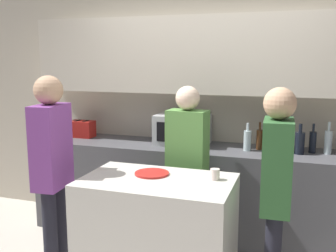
{
  "coord_description": "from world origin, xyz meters",
  "views": [
    {
      "loc": [
        0.81,
        -2.28,
        1.79
      ],
      "look_at": [
        -0.13,
        0.55,
        1.28
      ],
      "focal_mm": 42.0,
      "sensor_mm": 36.0,
      "label": 1
    }
  ],
  "objects_px": {
    "microwave": "(182,129)",
    "bottle_1": "(259,139)",
    "bottle_5": "(313,142)",
    "bottle_4": "(300,143)",
    "bottle_6": "(328,142)",
    "bottle_2": "(270,143)",
    "person_right": "(187,160)",
    "person_center": "(276,186)",
    "person_left": "(52,164)",
    "cup_0": "(215,174)",
    "bottle_0": "(247,140)",
    "bottle_3": "(285,143)",
    "plate_on_island": "(152,173)",
    "toaster": "(82,129)"
  },
  "relations": [
    {
      "from": "bottle_2",
      "to": "person_left",
      "type": "height_order",
      "value": "person_left"
    },
    {
      "from": "plate_on_island",
      "to": "person_right",
      "type": "distance_m",
      "value": 0.52
    },
    {
      "from": "bottle_1",
      "to": "person_left",
      "type": "relative_size",
      "value": 0.16
    },
    {
      "from": "bottle_0",
      "to": "bottle_4",
      "type": "xyz_separation_m",
      "value": [
        0.47,
        0.01,
        0.01
      ]
    },
    {
      "from": "person_left",
      "to": "person_center",
      "type": "relative_size",
      "value": 1.04
    },
    {
      "from": "bottle_2",
      "to": "plate_on_island",
      "type": "height_order",
      "value": "bottle_2"
    },
    {
      "from": "bottle_2",
      "to": "bottle_1",
      "type": "bearing_deg",
      "value": 136.87
    },
    {
      "from": "plate_on_island",
      "to": "bottle_2",
      "type": "bearing_deg",
      "value": 50.31
    },
    {
      "from": "bottle_4",
      "to": "cup_0",
      "type": "distance_m",
      "value": 1.13
    },
    {
      "from": "bottle_6",
      "to": "person_right",
      "type": "height_order",
      "value": "person_right"
    },
    {
      "from": "bottle_1",
      "to": "bottle_5",
      "type": "height_order",
      "value": "bottle_5"
    },
    {
      "from": "microwave",
      "to": "bottle_5",
      "type": "bearing_deg",
      "value": 0.69
    },
    {
      "from": "bottle_5",
      "to": "bottle_6",
      "type": "height_order",
      "value": "bottle_6"
    },
    {
      "from": "bottle_1",
      "to": "cup_0",
      "type": "height_order",
      "value": "bottle_1"
    },
    {
      "from": "bottle_3",
      "to": "person_right",
      "type": "bearing_deg",
      "value": -147.87
    },
    {
      "from": "plate_on_island",
      "to": "bottle_4",
      "type": "bearing_deg",
      "value": 43.34
    },
    {
      "from": "bottle_6",
      "to": "cup_0",
      "type": "distance_m",
      "value": 1.34
    },
    {
      "from": "bottle_2",
      "to": "person_right",
      "type": "bearing_deg",
      "value": -145.26
    },
    {
      "from": "bottle_2",
      "to": "plate_on_island",
      "type": "bearing_deg",
      "value": -129.69
    },
    {
      "from": "bottle_5",
      "to": "person_right",
      "type": "xyz_separation_m",
      "value": [
        -1.03,
        -0.58,
        -0.12
      ]
    },
    {
      "from": "bottle_3",
      "to": "person_center",
      "type": "height_order",
      "value": "person_center"
    },
    {
      "from": "microwave",
      "to": "bottle_6",
      "type": "height_order",
      "value": "microwave"
    },
    {
      "from": "bottle_2",
      "to": "bottle_4",
      "type": "xyz_separation_m",
      "value": [
        0.25,
        0.03,
        0.02
      ]
    },
    {
      "from": "bottle_2",
      "to": "person_right",
      "type": "distance_m",
      "value": 0.81
    },
    {
      "from": "bottle_5",
      "to": "person_center",
      "type": "height_order",
      "value": "person_center"
    },
    {
      "from": "person_left",
      "to": "bottle_1",
      "type": "bearing_deg",
      "value": 125.25
    },
    {
      "from": "microwave",
      "to": "bottle_1",
      "type": "height_order",
      "value": "microwave"
    },
    {
      "from": "bottle_5",
      "to": "bottle_6",
      "type": "bearing_deg",
      "value": -0.55
    },
    {
      "from": "bottle_4",
      "to": "bottle_5",
      "type": "relative_size",
      "value": 1.02
    },
    {
      "from": "microwave",
      "to": "bottle_5",
      "type": "xyz_separation_m",
      "value": [
        1.24,
        0.02,
        -0.05
      ]
    },
    {
      "from": "bottle_0",
      "to": "bottle_3",
      "type": "xyz_separation_m",
      "value": [
        0.34,
        0.02,
        -0.01
      ]
    },
    {
      "from": "microwave",
      "to": "person_center",
      "type": "bearing_deg",
      "value": -49.03
    },
    {
      "from": "bottle_4",
      "to": "bottle_6",
      "type": "relative_size",
      "value": 0.94
    },
    {
      "from": "cup_0",
      "to": "person_center",
      "type": "xyz_separation_m",
      "value": [
        0.43,
        -0.08,
        -0.01
      ]
    },
    {
      "from": "person_left",
      "to": "microwave",
      "type": "bearing_deg",
      "value": 145.85
    },
    {
      "from": "bottle_2",
      "to": "bottle_0",
      "type": "bearing_deg",
      "value": 175.3
    },
    {
      "from": "toaster",
      "to": "person_right",
      "type": "xyz_separation_m",
      "value": [
        1.36,
        -0.56,
        -0.1
      ]
    },
    {
      "from": "bottle_3",
      "to": "person_left",
      "type": "xyz_separation_m",
      "value": [
        -1.68,
        -1.18,
        -0.03
      ]
    },
    {
      "from": "bottle_3",
      "to": "person_center",
      "type": "xyz_separation_m",
      "value": [
        -0.02,
        -1.06,
        -0.07
      ]
    },
    {
      "from": "bottle_3",
      "to": "bottle_5",
      "type": "distance_m",
      "value": 0.25
    },
    {
      "from": "plate_on_island",
      "to": "person_right",
      "type": "relative_size",
      "value": 0.17
    },
    {
      "from": "person_left",
      "to": "person_right",
      "type": "relative_size",
      "value": 1.07
    },
    {
      "from": "bottle_5",
      "to": "bottle_2",
      "type": "bearing_deg",
      "value": -162.09
    },
    {
      "from": "toaster",
      "to": "plate_on_island",
      "type": "height_order",
      "value": "toaster"
    },
    {
      "from": "bottle_3",
      "to": "person_left",
      "type": "distance_m",
      "value": 2.05
    },
    {
      "from": "bottle_3",
      "to": "cup_0",
      "type": "relative_size",
      "value": 2.88
    },
    {
      "from": "bottle_4",
      "to": "microwave",
      "type": "bearing_deg",
      "value": 176.31
    },
    {
      "from": "microwave",
      "to": "plate_on_island",
      "type": "height_order",
      "value": "microwave"
    },
    {
      "from": "toaster",
      "to": "plate_on_island",
      "type": "bearing_deg",
      "value": -41.12
    },
    {
      "from": "bottle_0",
      "to": "person_right",
      "type": "xyz_separation_m",
      "value": [
        -0.45,
        -0.48,
        -0.11
      ]
    }
  ]
}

